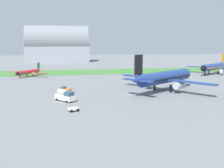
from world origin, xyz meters
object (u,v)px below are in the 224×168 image
at_px(airplane_midfield_jet, 165,77).
at_px(fuel_truck_by_runway, 65,96).
at_px(airplane_taxiing_turboprop, 29,72).
at_px(baggage_cart_near_gate, 73,109).
at_px(airplane_parked_jet_far, 213,67).
at_px(pushback_tug_midfield, 65,90).

relative_size(airplane_midfield_jet, fuel_truck_by_runway, 4.79).
distance_m(airplane_midfield_jet, fuel_truck_by_runway, 35.53).
relative_size(airplane_taxiing_turboprop, baggage_cart_near_gate, 6.56).
xyz_separation_m(airplane_midfield_jet, fuel_truck_by_runway, (-33.92, -10.14, -3.06)).
xyz_separation_m(airplane_parked_jet_far, baggage_cart_near_gate, (-77.15, -63.81, -3.25)).
bearing_deg(pushback_tug_midfield, fuel_truck_by_runway, 130.91).
distance_m(airplane_taxiing_turboprop, airplane_midfield_jet, 70.80).
xyz_separation_m(airplane_taxiing_turboprop, airplane_midfield_jet, (50.98, -49.07, 2.26)).
bearing_deg(airplane_taxiing_turboprop, airplane_parked_jet_far, 119.71).
bearing_deg(fuel_truck_by_runway, airplane_taxiing_turboprop, 158.05).
relative_size(airplane_midfield_jet, airplane_parked_jet_far, 1.21).
height_order(pushback_tug_midfield, fuel_truck_by_runway, fuel_truck_by_runway).
distance_m(baggage_cart_near_gate, pushback_tug_midfield, 25.25).
bearing_deg(airplane_parked_jet_far, pushback_tug_midfield, -8.64).
bearing_deg(airplane_midfield_jet, pushback_tug_midfield, 139.59).
height_order(airplane_midfield_jet, fuel_truck_by_runway, airplane_midfield_jet).
relative_size(airplane_taxiing_turboprop, airplane_parked_jet_far, 0.72).
distance_m(airplane_taxiing_turboprop, airplane_parked_jet_far, 96.29).
relative_size(airplane_taxiing_turboprop, airplane_midfield_jet, 0.59).
bearing_deg(baggage_cart_near_gate, airplane_midfield_jet, 12.44).
bearing_deg(pushback_tug_midfield, airplane_parked_jet_far, -112.19).
relative_size(baggage_cart_near_gate, pushback_tug_midfield, 0.74).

